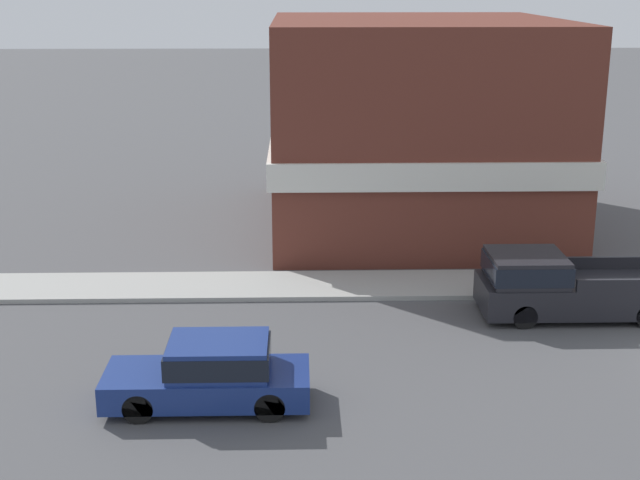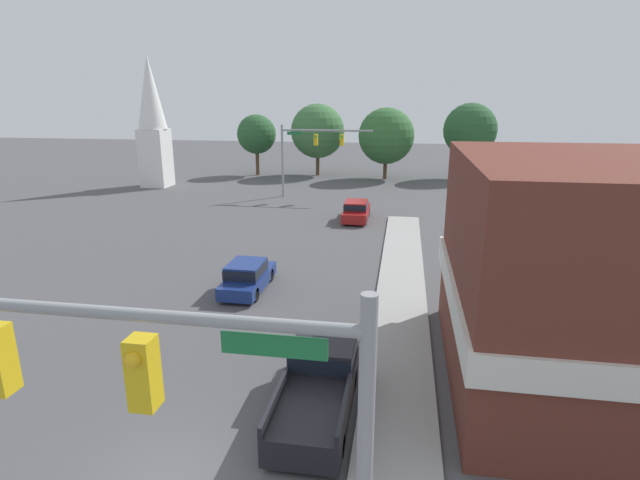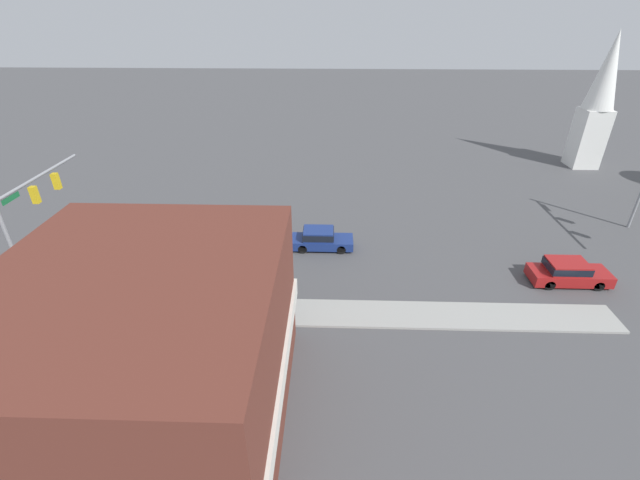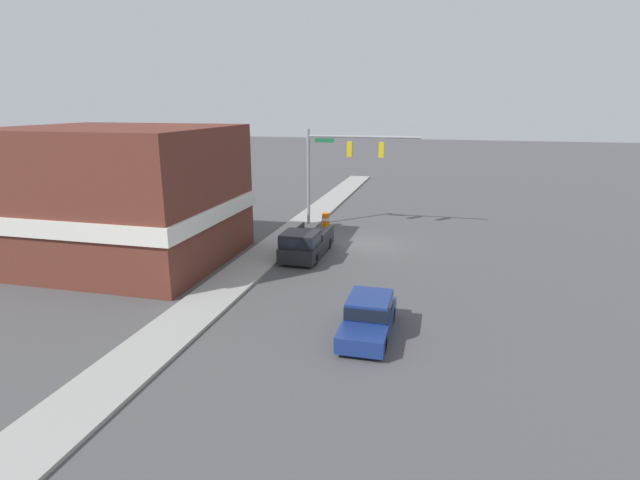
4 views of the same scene
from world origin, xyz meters
TOP-DOWN VIEW (x-y plane):
  - ground_plane at (0.00, 0.00)m, footprint 200.00×200.00m
  - sidewalk_curb at (5.70, 0.00)m, footprint 2.40×60.00m
  - near_signal_assembly at (2.72, -4.12)m, footprint 8.07×0.49m
  - car_lead at (-1.94, 12.90)m, footprint 1.78×4.48m
  - pickup_truck_parked at (3.26, 3.76)m, footprint 2.08×5.34m
  - construction_barrel at (3.90, -4.14)m, footprint 0.60×0.60m
  - corner_brick_building at (13.22, 6.66)m, footprint 11.93×10.64m

SIDE VIEW (x-z plane):
  - ground_plane at x=0.00m, z-range 0.00..0.00m
  - sidewalk_curb at x=5.70m, z-range 0.00..0.14m
  - construction_barrel at x=3.90m, z-range 0.01..1.01m
  - car_lead at x=-1.94m, z-range 0.03..1.54m
  - pickup_truck_parked at x=3.26m, z-range -0.01..1.78m
  - corner_brick_building at x=13.22m, z-range -0.08..7.54m
  - near_signal_assembly at x=2.72m, z-range 1.62..8.71m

